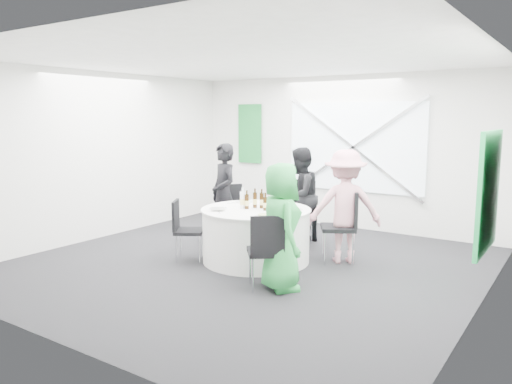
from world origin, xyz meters
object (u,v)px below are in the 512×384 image
Objects in this scene: chair_back at (299,207)px; person_man_back at (300,196)px; chair_front_right at (266,246)px; chair_front_left at (184,225)px; person_man_back_left at (224,194)px; green_water_bottle at (273,200)px; chair_back_left at (232,209)px; chair_back_right at (345,221)px; person_woman_green at (281,227)px; banquet_table at (256,235)px; person_woman_pink at (345,206)px; clear_water_bottle at (243,200)px.

person_man_back reaches higher than chair_back.
chair_front_left is at bearing -53.42° from chair_front_right.
person_man_back_left is 1.28m from green_water_bottle.
chair_back_right reaches higher than chair_back_left.
chair_front_left is 0.57× the size of person_woman_green.
chair_back_right is 0.63× the size of person_man_back_left.
chair_back_left is 1.33m from green_water_bottle.
green_water_bottle is (0.19, -1.12, 0.11)m from person_man_back.
chair_back is 1.09× the size of chair_back_left.
green_water_bottle is (-0.67, 0.90, 0.13)m from person_woman_green.
chair_back_left is 0.93× the size of chair_back_right.
chair_front_right is (1.72, -1.65, -0.01)m from chair_back_left.
chair_front_left is 1.34m from green_water_bottle.
person_woman_pink is at bearing 31.76° from banquet_table.
clear_water_bottle is (0.71, 0.47, 0.37)m from chair_front_left.
chair_back_right is 1.10× the size of chair_front_right.
clear_water_bottle is at bearing -98.92° from chair_back_left.
chair_back_left is 0.61× the size of person_man_back.
chair_back is at bearing -26.87° from person_man_back.
chair_front_left is 2.31m from person_woman_pink.
person_woman_green is at bearing -65.42° from chair_back.
chair_front_left is at bearing -116.17° from chair_back.
chair_front_left is (-0.88, -0.55, 0.13)m from banquet_table.
chair_front_left is at bearing 0.08° from person_woman_pink.
person_woman_green is at bearing -34.37° from clear_water_bottle.
chair_front_right is 0.58× the size of person_woman_pink.
person_woman_green is at bearing -37.72° from chair_back_right.
person_man_back is 1.17m from person_woman_pink.
clear_water_bottle reaches higher than chair_front_right.
person_man_back_left reaches higher than chair_front_left.
person_woman_pink is at bearing -26.58° from chair_back.
chair_back is at bearing -59.48° from person_woman_pink.
person_man_back_left is (-0.05, -0.16, 0.26)m from chair_back_left.
green_water_bottle reaches higher than banquet_table.
clear_water_bottle reaches higher than chair_back_left.
chair_back_left is at bearing -29.90° from chair_front_left.
person_woman_pink reaches higher than chair_front_right.
chair_back_left is (-0.93, 0.68, 0.18)m from banquet_table.
chair_back_left is 0.62× the size of person_woman_green.
person_man_back_left is at bearing 151.87° from banquet_table.
chair_front_right is 1.67m from person_woman_pink.
person_man_back is (0.91, 1.77, 0.27)m from chair_front_left.
person_woman_pink reaches higher than chair_back_right.
chair_back is at bearing -148.75° from chair_back_right.
person_woman_green is 1.14m from green_water_bottle.
green_water_bottle is (1.11, 0.64, 0.38)m from chair_front_left.
person_woman_green is 4.59× the size of green_water_bottle.
chair_back_left is at bearing -149.92° from chair_back.
chair_front_left is 2.63× the size of green_water_bottle.
person_man_back_left reaches higher than person_woman_green.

